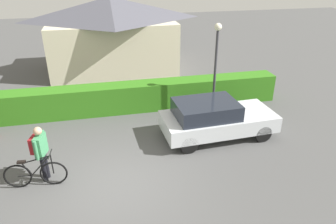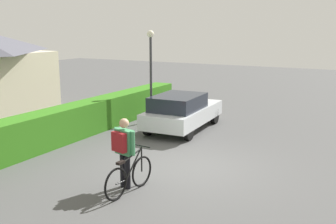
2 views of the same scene
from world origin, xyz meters
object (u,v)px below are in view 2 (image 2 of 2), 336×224
object	(u,v)px
street_lamp	(151,63)
parked_car_near	(182,111)
bicycle	(129,176)
person_rider	(124,146)

from	to	relation	value
street_lamp	parked_car_near	bearing A→B (deg)	-108.19
bicycle	person_rider	bearing A→B (deg)	56.66
street_lamp	bicycle	bearing A→B (deg)	-153.12
bicycle	street_lamp	distance (m)	7.46
person_rider	street_lamp	world-z (taller)	street_lamp
parked_car_near	street_lamp	bearing A→B (deg)	71.81
bicycle	parked_car_near	bearing A→B (deg)	14.93
parked_car_near	person_rider	bearing A→B (deg)	-167.23
parked_car_near	person_rider	xyz separation A→B (m)	(-5.66, -1.28, 0.32)
parked_car_near	person_rider	world-z (taller)	person_rider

